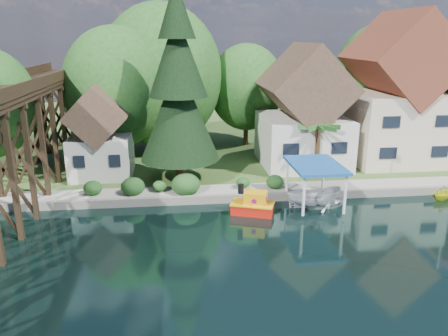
# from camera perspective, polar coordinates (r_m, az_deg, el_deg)

# --- Properties ---
(ground) EXTENTS (140.00, 140.00, 0.00)m
(ground) POSITION_cam_1_polar(r_m,az_deg,el_deg) (25.98, 4.60, -10.82)
(ground) COLOR black
(ground) RESTS_ON ground
(bank) EXTENTS (140.00, 52.00, 0.50)m
(bank) POSITION_cam_1_polar(r_m,az_deg,el_deg) (57.96, -1.67, 5.10)
(bank) COLOR #375120
(bank) RESTS_ON ground
(seawall) EXTENTS (60.00, 0.40, 0.62)m
(seawall) POSITION_cam_1_polar(r_m,az_deg,el_deg) (33.84, 8.76, -3.64)
(seawall) COLOR slate
(seawall) RESTS_ON ground
(promenade) EXTENTS (50.00, 2.60, 0.06)m
(promenade) POSITION_cam_1_polar(r_m,az_deg,el_deg) (35.49, 11.37, -2.42)
(promenade) COLOR gray
(promenade) RESTS_ON bank
(house_left) EXTENTS (7.64, 8.64, 11.02)m
(house_left) POSITION_cam_1_polar(r_m,az_deg,el_deg) (40.85, 10.30, 6.85)
(house_left) COLOR beige
(house_left) RESTS_ON bank
(house_center) EXTENTS (8.65, 9.18, 13.89)m
(house_center) POSITION_cam_1_polar(r_m,az_deg,el_deg) (44.50, 21.51, 8.43)
(house_center) COLOR beige
(house_center) RESTS_ON bank
(shed) EXTENTS (5.09, 5.40, 7.85)m
(shed) POSITION_cam_1_polar(r_m,az_deg,el_deg) (38.51, -15.82, 3.89)
(shed) COLOR beige
(shed) RESTS_ON bank
(bg_trees) EXTENTS (49.90, 13.30, 10.57)m
(bg_trees) POSITION_cam_1_polar(r_m,az_deg,el_deg) (44.42, 0.93, 10.70)
(bg_trees) COLOR #382314
(bg_trees) RESTS_ON bank
(shrubs) EXTENTS (15.76, 2.47, 1.70)m
(shrubs) POSITION_cam_1_polar(r_m,az_deg,el_deg) (33.61, -6.05, -2.01)
(shrubs) COLOR #1C4418
(shrubs) RESTS_ON bank
(conifer) EXTENTS (6.37, 6.37, 15.68)m
(conifer) POSITION_cam_1_polar(r_m,az_deg,el_deg) (34.83, -5.97, 10.17)
(conifer) COLOR #382314
(conifer) RESTS_ON bank
(palm_tree) EXTENTS (4.53, 4.53, 4.86)m
(palm_tree) POSITION_cam_1_polar(r_m,az_deg,el_deg) (37.04, 12.26, 5.10)
(palm_tree) COLOR #382314
(palm_tree) RESTS_ON bank
(tugboat) EXTENTS (3.34, 2.54, 2.15)m
(tugboat) POSITION_cam_1_polar(r_m,az_deg,el_deg) (30.91, 3.85, -4.82)
(tugboat) COLOR red
(tugboat) RESTS_ON ground
(boat_white_a) EXTENTS (4.15, 3.40, 0.75)m
(boat_white_a) POSITION_cam_1_polar(r_m,az_deg,el_deg) (33.24, 13.31, -4.17)
(boat_white_a) COLOR silver
(boat_white_a) RESTS_ON ground
(boat_canopy) EXTENTS (4.15, 5.15, 3.31)m
(boat_canopy) POSITION_cam_1_polar(r_m,az_deg,el_deg) (32.38, 11.68, -2.67)
(boat_canopy) COLOR silver
(boat_canopy) RESTS_ON ground
(boat_yellow) EXTENTS (3.04, 2.90, 1.25)m
(boat_yellow) POSITION_cam_1_polar(r_m,az_deg,el_deg) (37.54, 26.83, -2.74)
(boat_yellow) COLOR yellow
(boat_yellow) RESTS_ON ground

